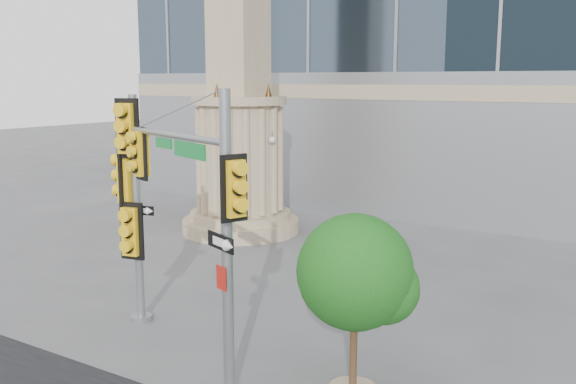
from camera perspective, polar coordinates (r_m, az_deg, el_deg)
The scene contains 5 objects.
ground at distance 14.23m, azimuth -6.36°, elevation -13.71°, with size 120.00×120.00×0.00m, color #545456.
monument at distance 23.84m, azimuth -4.38°, elevation 9.49°, with size 4.40×4.40×16.60m.
main_signal_pole at distance 12.03m, azimuth -7.92°, elevation -0.95°, with size 4.09×1.94×5.56m.
secondary_signal_pole at distance 15.19m, azimuth -13.78°, elevation 0.03°, with size 0.99×0.71×5.38m.
street_tree at distance 11.64m, azimuth 6.17°, elevation -7.52°, with size 2.16×2.11×3.36m.
Camera 1 is at (8.22, -10.13, 5.70)m, focal length 40.00 mm.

